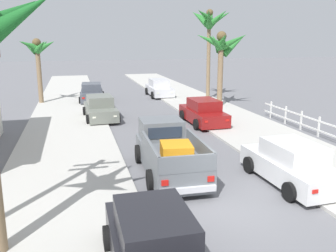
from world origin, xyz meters
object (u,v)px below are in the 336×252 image
at_px(palm_tree_left_mid, 38,51).
at_px(palm_tree_left_fore, 209,23).
at_px(pickup_truck, 169,152).
at_px(car_right_mid, 159,88).
at_px(palm_tree_left_back, 222,46).
at_px(car_right_near, 291,164).
at_px(car_left_far, 155,248).
at_px(car_left_near, 100,109).
at_px(car_left_mid, 203,112).
at_px(car_right_far, 92,93).

bearing_deg(palm_tree_left_mid, palm_tree_left_fore, -6.01).
distance_m(pickup_truck, car_right_mid, 18.87).
bearing_deg(palm_tree_left_back, palm_tree_left_fore, 84.50).
xyz_separation_m(palm_tree_left_fore, palm_tree_left_mid, (-13.63, 1.43, -2.20)).
bearing_deg(pickup_truck, car_right_near, -28.89).
bearing_deg(car_left_far, palm_tree_left_back, 62.99).
height_order(pickup_truck, car_right_mid, pickup_truck).
distance_m(car_right_near, car_right_mid, 20.61).
bearing_deg(car_right_near, palm_tree_left_back, 76.71).
xyz_separation_m(car_left_near, palm_tree_left_fore, (9.53, 5.67, 5.66)).
bearing_deg(palm_tree_left_back, car_left_mid, -123.26).
relative_size(palm_tree_left_fore, palm_tree_left_mid, 1.46).
distance_m(palm_tree_left_fore, palm_tree_left_back, 4.12).
xyz_separation_m(car_left_near, palm_tree_left_back, (9.18, 2.00, 3.84)).
distance_m(car_right_mid, palm_tree_left_back, 8.08).
height_order(car_right_mid, palm_tree_left_mid, palm_tree_left_mid).
bearing_deg(car_right_far, car_left_mid, -58.16).
relative_size(car_right_mid, car_left_far, 1.00).
distance_m(car_right_mid, palm_tree_left_fore, 7.23).
bearing_deg(car_left_near, car_left_mid, -25.81).
distance_m(car_right_near, car_left_far, 7.00).
relative_size(car_right_far, palm_tree_left_back, 0.77).
bearing_deg(palm_tree_left_fore, car_left_mid, -112.58).
bearing_deg(palm_tree_left_fore, palm_tree_left_back, -95.50).
bearing_deg(car_right_mid, pickup_truck, -102.39).
bearing_deg(pickup_truck, car_left_mid, 60.34).
distance_m(palm_tree_left_mid, palm_tree_left_back, 14.23).
height_order(car_left_far, car_right_far, same).
bearing_deg(palm_tree_left_fore, car_left_near, -149.24).
bearing_deg(car_left_far, car_left_mid, 65.50).
height_order(car_left_mid, car_left_far, same).
distance_m(car_right_near, palm_tree_left_fore, 19.20).
bearing_deg(car_right_mid, car_left_far, -103.71).
height_order(pickup_truck, palm_tree_left_back, palm_tree_left_back).
bearing_deg(palm_tree_left_back, car_left_near, -167.70).
bearing_deg(car_left_far, car_right_near, 33.13).
bearing_deg(car_left_near, car_right_mid, 54.63).
relative_size(car_left_far, palm_tree_left_back, 0.76).
bearing_deg(car_left_far, pickup_truck, 72.33).
distance_m(pickup_truck, car_right_far, 17.23).
height_order(car_right_far, palm_tree_left_back, palm_tree_left_back).
xyz_separation_m(pickup_truck, car_right_near, (3.95, -2.18, -0.08)).
xyz_separation_m(car_left_mid, car_right_far, (-6.14, 9.88, 0.00)).
distance_m(car_left_near, palm_tree_left_mid, 8.91).
height_order(car_left_mid, palm_tree_left_fore, palm_tree_left_fore).
bearing_deg(car_left_mid, car_left_far, -114.50).
distance_m(pickup_truck, car_right_near, 4.51).
xyz_separation_m(car_left_far, palm_tree_left_back, (9.23, 18.12, 3.84)).
distance_m(car_right_near, car_right_far, 20.19).
xyz_separation_m(car_right_mid, palm_tree_left_back, (3.27, -6.32, 3.84)).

